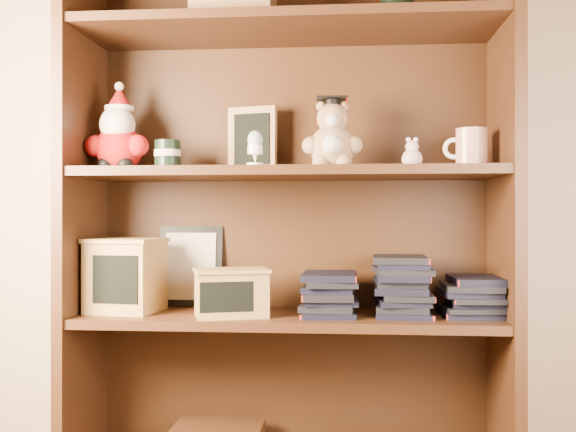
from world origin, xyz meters
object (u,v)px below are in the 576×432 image
object	(u,v)px
bookcase	(289,231)
treats_box	(126,275)
teacher_mug	(471,148)
grad_teddy_bear	(332,141)

from	to	relation	value
bookcase	treats_box	size ratio (longest dim) A/B	7.65
bookcase	teacher_mug	world-z (taller)	bookcase
grad_teddy_bear	treats_box	size ratio (longest dim) A/B	0.96
treats_box	grad_teddy_bear	bearing A→B (deg)	-0.51
grad_teddy_bear	teacher_mug	world-z (taller)	grad_teddy_bear
bookcase	grad_teddy_bear	bearing A→B (deg)	-24.39
grad_teddy_bear	teacher_mug	distance (m)	0.37
teacher_mug	treats_box	world-z (taller)	teacher_mug
grad_teddy_bear	treats_box	xyz separation A→B (m)	(-0.58, 0.01, -0.37)
bookcase	teacher_mug	bearing A→B (deg)	-5.80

